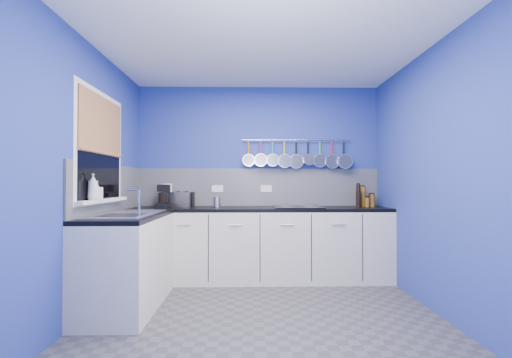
{
  "coord_description": "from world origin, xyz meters",
  "views": [
    {
      "loc": [
        -0.12,
        -2.96,
        1.2
      ],
      "look_at": [
        -0.05,
        0.75,
        1.25
      ],
      "focal_mm": 23.28,
      "sensor_mm": 36.0,
      "label": 1
    }
  ],
  "objects_px": {
    "paper_towel": "(167,195)",
    "hob": "(298,207)",
    "toaster": "(182,199)",
    "canister": "(217,202)",
    "soap_bottle_a": "(93,187)",
    "coffee_maker": "(164,196)",
    "soap_bottle_b": "(97,190)"
  },
  "relations": [
    {
      "from": "soap_bottle_a",
      "to": "hob",
      "type": "height_order",
      "value": "soap_bottle_a"
    },
    {
      "from": "toaster",
      "to": "hob",
      "type": "distance_m",
      "value": 1.47
    },
    {
      "from": "toaster",
      "to": "canister",
      "type": "height_order",
      "value": "toaster"
    },
    {
      "from": "paper_towel",
      "to": "coffee_maker",
      "type": "distance_m",
      "value": 0.09
    },
    {
      "from": "coffee_maker",
      "to": "soap_bottle_a",
      "type": "bearing_deg",
      "value": -110.97
    },
    {
      "from": "hob",
      "to": "toaster",
      "type": "bearing_deg",
      "value": 174.8
    },
    {
      "from": "paper_towel",
      "to": "canister",
      "type": "distance_m",
      "value": 0.65
    },
    {
      "from": "paper_towel",
      "to": "toaster",
      "type": "relative_size",
      "value": 1.0
    },
    {
      "from": "paper_towel",
      "to": "coffee_maker",
      "type": "relative_size",
      "value": 1.04
    },
    {
      "from": "soap_bottle_a",
      "to": "coffee_maker",
      "type": "distance_m",
      "value": 1.22
    },
    {
      "from": "paper_towel",
      "to": "hob",
      "type": "bearing_deg",
      "value": -4.72
    },
    {
      "from": "soap_bottle_b",
      "to": "coffee_maker",
      "type": "distance_m",
      "value": 1.15
    },
    {
      "from": "coffee_maker",
      "to": "canister",
      "type": "height_order",
      "value": "coffee_maker"
    },
    {
      "from": "paper_towel",
      "to": "coffee_maker",
      "type": "xyz_separation_m",
      "value": [
        -0.01,
        -0.08,
        -0.01
      ]
    },
    {
      "from": "coffee_maker",
      "to": "toaster",
      "type": "bearing_deg",
      "value": 15.56
    },
    {
      "from": "soap_bottle_b",
      "to": "canister",
      "type": "bearing_deg",
      "value": 49.59
    },
    {
      "from": "paper_towel",
      "to": "toaster",
      "type": "bearing_deg",
      "value": -1.19
    },
    {
      "from": "soap_bottle_a",
      "to": "toaster",
      "type": "xyz_separation_m",
      "value": [
        0.55,
        1.25,
        -0.17
      ]
    },
    {
      "from": "toaster",
      "to": "hob",
      "type": "bearing_deg",
      "value": 14.26
    },
    {
      "from": "coffee_maker",
      "to": "hob",
      "type": "height_order",
      "value": "coffee_maker"
    },
    {
      "from": "soap_bottle_a",
      "to": "canister",
      "type": "xyz_separation_m",
      "value": [
        0.99,
        1.24,
        -0.2
      ]
    },
    {
      "from": "paper_towel",
      "to": "hob",
      "type": "height_order",
      "value": "paper_towel"
    },
    {
      "from": "soap_bottle_a",
      "to": "hob",
      "type": "relative_size",
      "value": 0.4
    },
    {
      "from": "canister",
      "to": "hob",
      "type": "relative_size",
      "value": 0.22
    },
    {
      "from": "coffee_maker",
      "to": "canister",
      "type": "xyz_separation_m",
      "value": [
        0.66,
        0.07,
        -0.08
      ]
    },
    {
      "from": "soap_bottle_a",
      "to": "soap_bottle_b",
      "type": "bearing_deg",
      "value": 90.0
    },
    {
      "from": "paper_towel",
      "to": "canister",
      "type": "xyz_separation_m",
      "value": [
        0.65,
        -0.02,
        -0.08
      ]
    },
    {
      "from": "toaster",
      "to": "canister",
      "type": "relative_size",
      "value": 2.29
    },
    {
      "from": "soap_bottle_a",
      "to": "hob",
      "type": "distance_m",
      "value": 2.31
    },
    {
      "from": "soap_bottle_a",
      "to": "canister",
      "type": "height_order",
      "value": "soap_bottle_a"
    },
    {
      "from": "paper_towel",
      "to": "toaster",
      "type": "distance_m",
      "value": 0.2
    },
    {
      "from": "canister",
      "to": "hob",
      "type": "bearing_deg",
      "value": -6.69
    }
  ]
}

